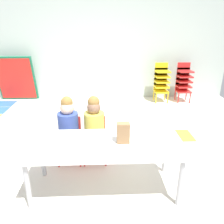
% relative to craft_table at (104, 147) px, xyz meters
% --- Properties ---
extents(ground_plane, '(6.30, 5.42, 0.02)m').
position_rel_craft_table_xyz_m(ground_plane, '(-0.08, 0.81, -0.55)').
color(ground_plane, silver).
extents(back_wall, '(6.30, 0.10, 2.71)m').
position_rel_craft_table_xyz_m(back_wall, '(-0.07, 3.51, 0.82)').
color(back_wall, '#B2C1B7').
rests_on(back_wall, ground_plane).
extents(craft_table, '(1.66, 0.68, 0.59)m').
position_rel_craft_table_xyz_m(craft_table, '(0.00, 0.00, 0.00)').
color(craft_table, white).
rests_on(craft_table, ground_plane).
extents(seated_child_near_camera, '(0.32, 0.32, 0.92)m').
position_rel_craft_table_xyz_m(seated_child_near_camera, '(-0.46, 0.57, 0.02)').
color(seated_child_near_camera, red).
rests_on(seated_child_near_camera, ground_plane).
extents(seated_child_middle_seat, '(0.34, 0.34, 0.92)m').
position_rel_craft_table_xyz_m(seated_child_middle_seat, '(-0.12, 0.57, 0.02)').
color(seated_child_middle_seat, red).
rests_on(seated_child_middle_seat, ground_plane).
extents(kid_chair_yellow_stack, '(0.32, 0.30, 0.92)m').
position_rel_craft_table_xyz_m(kid_chair_yellow_stack, '(1.39, 3.09, -0.02)').
color(kid_chair_yellow_stack, yellow).
rests_on(kid_chair_yellow_stack, ground_plane).
extents(kid_chair_red_stack, '(0.32, 0.30, 0.92)m').
position_rel_craft_table_xyz_m(kid_chair_red_stack, '(1.93, 3.09, -0.02)').
color(kid_chair_red_stack, red).
rests_on(kid_chair_red_stack, ground_plane).
extents(folded_activity_table, '(0.90, 0.29, 1.09)m').
position_rel_craft_table_xyz_m(folded_activity_table, '(-2.09, 3.31, 0.00)').
color(folded_activity_table, '#19724C').
rests_on(folded_activity_table, ground_plane).
extents(paper_bag_brown, '(0.13, 0.09, 0.22)m').
position_rel_craft_table_xyz_m(paper_bag_brown, '(0.20, 0.01, 0.16)').
color(paper_bag_brown, '#9E754C').
rests_on(paper_bag_brown, craft_table).
extents(paper_plate_near_edge, '(0.18, 0.18, 0.01)m').
position_rel_craft_table_xyz_m(paper_plate_near_edge, '(-0.15, -0.06, 0.06)').
color(paper_plate_near_edge, white).
rests_on(paper_plate_near_edge, craft_table).
extents(donut_powdered_on_plate, '(0.10, 0.10, 0.03)m').
position_rel_craft_table_xyz_m(donut_powdered_on_plate, '(-0.15, -0.06, 0.08)').
color(donut_powdered_on_plate, white).
rests_on(donut_powdered_on_plate, craft_table).
extents(donut_powdered_loose, '(0.11, 0.11, 0.03)m').
position_rel_craft_table_xyz_m(donut_powdered_loose, '(-0.30, 0.07, 0.07)').
color(donut_powdered_loose, white).
rests_on(donut_powdered_loose, craft_table).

